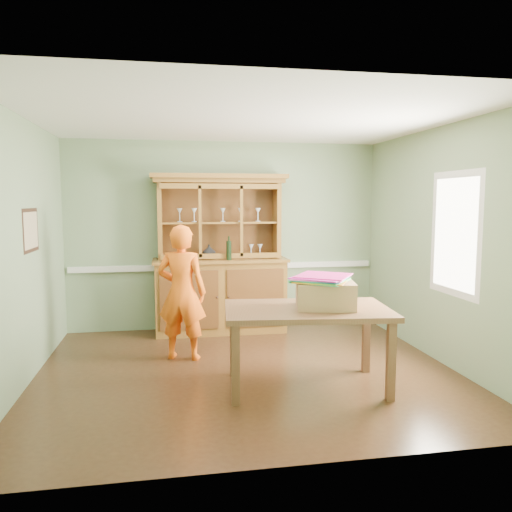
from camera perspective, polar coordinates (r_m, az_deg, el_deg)
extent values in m
plane|color=#432815|center=(5.60, -1.02, -13.01)|extent=(4.50, 4.50, 0.00)
plane|color=white|center=(5.36, -1.08, 15.40)|extent=(4.50, 4.50, 0.00)
plane|color=gray|center=(7.29, -3.54, 2.33)|extent=(4.50, 0.00, 4.50)
plane|color=gray|center=(5.43, -25.19, 0.38)|extent=(0.00, 4.00, 4.00)
plane|color=gray|center=(6.09, 20.37, 1.16)|extent=(0.00, 4.00, 4.00)
plane|color=gray|center=(3.37, 4.33, -2.33)|extent=(4.50, 0.00, 4.50)
cube|color=white|center=(7.31, -3.49, -1.20)|extent=(4.41, 0.05, 0.08)
cube|color=#321D14|center=(5.70, -24.31, 2.69)|extent=(0.03, 0.60, 0.46)
cube|color=#C0AC8D|center=(5.70, -24.25, 2.70)|extent=(0.01, 0.52, 0.38)
cube|color=white|center=(5.81, 21.75, 2.36)|extent=(0.03, 0.96, 1.36)
cube|color=white|center=(5.80, 21.70, 2.36)|extent=(0.01, 0.80, 1.20)
cube|color=olive|center=(7.11, -4.07, -4.65)|extent=(1.81, 0.55, 1.01)
cube|color=olive|center=(7.02, -4.09, -0.47)|extent=(1.87, 0.61, 0.04)
cube|color=brown|center=(7.25, -4.35, 4.09)|extent=(1.71, 0.04, 1.06)
cube|color=olive|center=(7.04, -10.92, 3.93)|extent=(0.06, 0.38, 1.06)
cube|color=olive|center=(7.21, 2.35, 4.09)|extent=(0.06, 0.38, 1.06)
cube|color=olive|center=(7.07, -4.24, 8.56)|extent=(1.81, 0.44, 0.06)
cube|color=olive|center=(7.06, -4.23, 9.06)|extent=(1.89, 0.48, 0.06)
cube|color=olive|center=(7.07, -4.20, 3.83)|extent=(1.59, 0.33, 0.03)
imported|color=#B2B2B7|center=(7.09, -5.39, 0.53)|extent=(0.18, 0.18, 0.19)
imported|color=gold|center=(7.08, -7.82, -0.08)|extent=(0.22, 0.22, 0.05)
cylinder|color=black|center=(6.85, -3.12, 0.89)|extent=(0.07, 0.07, 0.32)
cube|color=brown|center=(4.97, 5.87, -6.21)|extent=(1.71, 1.13, 0.05)
cube|color=brown|center=(4.63, -2.34, -12.32)|extent=(0.08, 0.08, 0.75)
cube|color=brown|center=(5.39, -2.59, -9.62)|extent=(0.08, 0.08, 0.75)
cube|color=brown|center=(4.88, 15.16, -11.53)|extent=(0.08, 0.08, 0.75)
cube|color=brown|center=(5.61, 12.48, -9.12)|extent=(0.08, 0.08, 0.75)
cube|color=#A18153|center=(4.97, 7.91, -4.40)|extent=(0.64, 0.55, 0.26)
cube|color=#38BF77|center=(4.94, 7.51, -2.87)|extent=(0.67, 0.67, 0.01)
cube|color=orange|center=(4.94, 7.51, -2.77)|extent=(0.67, 0.67, 0.01)
cube|color=green|center=(4.94, 7.51, -2.66)|extent=(0.67, 0.67, 0.01)
cube|color=#31ACEB|center=(4.93, 7.51, -2.56)|extent=(0.67, 0.67, 0.01)
cube|color=pink|center=(4.93, 7.51, -2.46)|extent=(0.67, 0.67, 0.01)
cube|color=#C41E95|center=(4.93, 7.51, -2.35)|extent=(0.67, 0.67, 0.01)
cube|color=#E32287|center=(4.93, 7.51, -2.25)|extent=(0.67, 0.67, 0.01)
imported|color=#FB600F|center=(5.90, -8.48, -4.13)|extent=(0.67, 0.54, 1.59)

